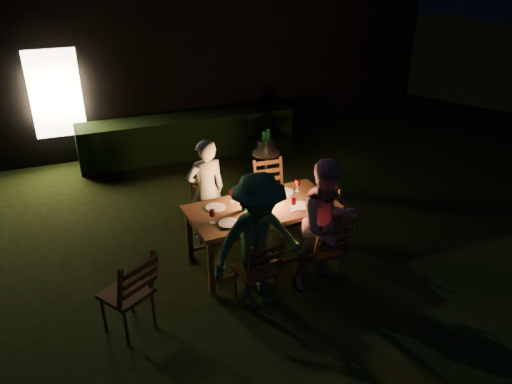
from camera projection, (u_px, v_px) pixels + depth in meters
name	position (u px, v px, depth m)	size (l,w,h in m)	color
garden_envelope	(180.00, 51.00, 11.48)	(40.00, 40.00, 3.20)	black
dining_table	(262.00, 212.00, 6.39)	(1.95, 1.07, 0.79)	#54341C
chair_near_left	(257.00, 280.00, 5.78)	(0.51, 0.53, 0.95)	#54341C
chair_near_right	(322.00, 261.00, 6.13)	(0.46, 0.49, 0.97)	#54341C
chair_far_left	(209.00, 221.00, 7.02)	(0.44, 0.47, 0.94)	#54341C
chair_far_right	(272.00, 205.00, 7.40)	(0.47, 0.50, 1.01)	#54341C
chair_end	(340.00, 220.00, 7.06)	(0.50, 0.47, 0.92)	#54341C
chair_spare	(129.00, 306.00, 5.33)	(0.66, 0.67, 1.04)	#54341C
person_house_side	(206.00, 191.00, 6.86)	(0.54, 0.36, 1.49)	white
person_opp_right	(327.00, 225.00, 5.85)	(0.80, 0.62, 1.64)	#BE8294
person_opp_left	(258.00, 243.00, 5.50)	(1.07, 0.62, 1.66)	#316243
lantern	(264.00, 193.00, 6.34)	(0.16, 0.16, 0.35)	white
plate_far_left	(215.00, 207.00, 6.31)	(0.25, 0.25, 0.01)	white
plate_near_left	(229.00, 223.00, 5.96)	(0.25, 0.25, 0.01)	white
plate_far_right	(285.00, 192.00, 6.70)	(0.25, 0.25, 0.01)	white
plate_near_right	(301.00, 206.00, 6.35)	(0.25, 0.25, 0.01)	white
wineglass_a	(232.00, 196.00, 6.42)	(0.06, 0.06, 0.18)	#59070F
wineglass_b	(212.00, 216.00, 5.94)	(0.06, 0.06, 0.18)	#59070F
wineglass_c	(294.00, 205.00, 6.20)	(0.06, 0.06, 0.18)	#59070F
wineglass_d	(297.00, 185.00, 6.70)	(0.06, 0.06, 0.18)	#59070F
wineglass_e	(266.00, 212.00, 6.03)	(0.06, 0.06, 0.18)	silver
bottle_table	(244.00, 201.00, 6.19)	(0.07, 0.07, 0.28)	#0F471E
napkin_left	(263.00, 220.00, 6.03)	(0.18, 0.14, 0.01)	red
napkin_right	(311.00, 207.00, 6.32)	(0.18, 0.14, 0.01)	red
phone	(226.00, 228.00, 5.87)	(0.14, 0.07, 0.01)	black
side_table	(266.00, 156.00, 8.49)	(0.46, 0.46, 0.62)	olive
ice_bucket	(266.00, 146.00, 8.41)	(0.30, 0.30, 0.22)	#A5A8AD
bottle_bucket_a	(264.00, 145.00, 8.33)	(0.07, 0.07, 0.32)	#0F471E
bottle_bucket_b	(268.00, 142.00, 8.43)	(0.07, 0.07, 0.32)	#0F471E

